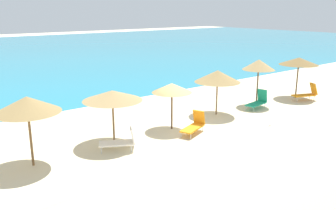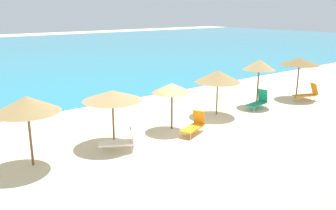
{
  "view_description": "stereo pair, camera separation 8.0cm",
  "coord_description": "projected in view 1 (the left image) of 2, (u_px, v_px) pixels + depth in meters",
  "views": [
    {
      "loc": [
        -11.24,
        -12.71,
        5.95
      ],
      "look_at": [
        -0.71,
        0.58,
        1.37
      ],
      "focal_mm": 38.15,
      "sensor_mm": 36.0,
      "label": 1
    },
    {
      "loc": [
        -11.18,
        -12.76,
        5.95
      ],
      "look_at": [
        -0.71,
        0.58,
        1.37
      ],
      "focal_mm": 38.15,
      "sensor_mm": 36.0,
      "label": 2
    }
  ],
  "objects": [
    {
      "name": "beach_umbrella_6",
      "position": [
        299.0,
        61.0,
        24.06
      ],
      "size": [
        2.59,
        2.59,
        2.79
      ],
      "color": "brown",
      "rests_on": "ground_plane"
    },
    {
      "name": "dune_ridge",
      "position": [
        269.0,
        200.0,
        9.54
      ],
      "size": [
        51.18,
        8.51,
        2.03
      ],
      "primitive_type": "ellipsoid",
      "rotation": [
        0.0,
        0.0,
        0.04
      ],
      "color": "beige",
      "rests_on": "ground_plane"
    },
    {
      "name": "beach_umbrella_5",
      "position": [
        259.0,
        65.0,
        22.07
      ],
      "size": [
        2.02,
        2.02,
        2.94
      ],
      "color": "brown",
      "rests_on": "ground_plane"
    },
    {
      "name": "lounge_chair_2",
      "position": [
        307.0,
        93.0,
        23.83
      ],
      "size": [
        1.77,
        1.18,
        1.18
      ],
      "rotation": [
        0.0,
        0.0,
        1.17
      ],
      "color": "orange",
      "rests_on": "ground_plane"
    },
    {
      "name": "lounge_chair_3",
      "position": [
        194.0,
        125.0,
        17.56
      ],
      "size": [
        1.74,
        1.15,
        1.06
      ],
      "rotation": [
        0.0,
        0.0,
        1.94
      ],
      "color": "orange",
      "rests_on": "ground_plane"
    },
    {
      "name": "lounge_chair_1",
      "position": [
        121.0,
        141.0,
        15.41
      ],
      "size": [
        1.66,
        1.33,
        0.97
      ],
      "rotation": [
        0.0,
        0.0,
        1.06
      ],
      "color": "white",
      "rests_on": "ground_plane"
    },
    {
      "name": "beach_umbrella_3",
      "position": [
        172.0,
        88.0,
        17.77
      ],
      "size": [
        2.01,
        2.01,
        2.38
      ],
      "color": "brown",
      "rests_on": "ground_plane"
    },
    {
      "name": "beach_umbrella_4",
      "position": [
        217.0,
        76.0,
        20.23
      ],
      "size": [
        2.62,
        2.62,
        2.6
      ],
      "color": "brown",
      "rests_on": "ground_plane"
    },
    {
      "name": "beach_umbrella_2",
      "position": [
        112.0,
        96.0,
        15.81
      ],
      "size": [
        2.67,
        2.67,
        2.47
      ],
      "color": "brown",
      "rests_on": "ground_plane"
    },
    {
      "name": "ground_plane",
      "position": [
        186.0,
        131.0,
        17.91
      ],
      "size": [
        160.0,
        160.0,
        0.0
      ],
      "primitive_type": "plane",
      "color": "beige"
    },
    {
      "name": "beach_umbrella_1",
      "position": [
        27.0,
        105.0,
        13.4
      ],
      "size": [
        2.5,
        2.5,
        2.79
      ],
      "color": "brown",
      "rests_on": "ground_plane"
    },
    {
      "name": "lounge_chair_0",
      "position": [
        258.0,
        101.0,
        22.0
      ],
      "size": [
        1.65,
        0.83,
        1.12
      ],
      "rotation": [
        0.0,
        0.0,
        1.7
      ],
      "color": "#199972",
      "rests_on": "ground_plane"
    },
    {
      "name": "beach_ball",
      "position": [
        271.0,
        128.0,
        17.84
      ],
      "size": [
        0.33,
        0.33,
        0.33
      ],
      "primitive_type": "sphere",
      "color": "red",
      "rests_on": "ground_plane"
    }
  ]
}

